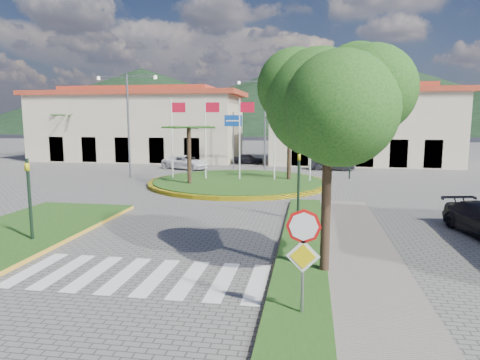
% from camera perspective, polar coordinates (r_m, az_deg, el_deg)
% --- Properties ---
extents(ground, '(160.00, 160.00, 0.00)m').
position_cam_1_polar(ground, '(10.19, -22.79, -19.69)').
color(ground, slate).
rests_on(ground, ground).
extents(sidewalk_right, '(4.00, 28.00, 0.15)m').
position_cam_1_polar(sidewalk_right, '(10.64, 14.45, -17.61)').
color(sidewalk_right, gray).
rests_on(sidewalk_right, ground).
extents(verge_right, '(1.60, 28.00, 0.18)m').
position_cam_1_polar(verge_right, '(10.59, 7.66, -17.45)').
color(verge_right, '#224A15').
rests_on(verge_right, ground).
extents(crosswalk, '(8.00, 3.00, 0.01)m').
position_cam_1_polar(crosswalk, '(13.42, -13.50, -12.29)').
color(crosswalk, silver).
rests_on(crosswalk, ground).
extents(roundabout_island, '(12.70, 12.70, 6.00)m').
position_cam_1_polar(roundabout_island, '(30.30, -0.21, -0.24)').
color(roundabout_island, yellow).
rests_on(roundabout_island, ground).
extents(stop_sign, '(0.80, 0.11, 2.65)m').
position_cam_1_polar(stop_sign, '(9.93, 8.43, -8.68)').
color(stop_sign, slate).
rests_on(stop_sign, ground).
extents(deciduous_tree, '(3.60, 3.60, 6.80)m').
position_cam_1_polar(deciduous_tree, '(12.56, 11.81, 10.41)').
color(deciduous_tree, black).
rests_on(deciduous_tree, ground).
extents(traffic_light_left, '(0.15, 0.18, 3.20)m').
position_cam_1_polar(traffic_light_left, '(17.58, -26.29, -1.51)').
color(traffic_light_left, black).
rests_on(traffic_light_left, ground).
extents(traffic_light_right, '(0.15, 0.18, 3.20)m').
position_cam_1_polar(traffic_light_right, '(19.74, 7.83, 0.27)').
color(traffic_light_right, black).
rests_on(traffic_light_right, ground).
extents(traffic_light_far, '(0.18, 0.15, 3.20)m').
position_cam_1_polar(traffic_light_far, '(33.78, 14.48, 3.41)').
color(traffic_light_far, black).
rests_on(traffic_light_far, ground).
extents(direction_sign_west, '(1.60, 0.14, 5.20)m').
position_cam_1_polar(direction_sign_west, '(39.16, -0.91, 6.64)').
color(direction_sign_west, slate).
rests_on(direction_sign_west, ground).
extents(direction_sign_east, '(1.60, 0.14, 5.20)m').
position_cam_1_polar(direction_sign_east, '(38.58, 6.46, 6.56)').
color(direction_sign_east, slate).
rests_on(direction_sign_east, ground).
extents(street_lamp_centre, '(4.80, 0.16, 8.00)m').
position_cam_1_polar(street_lamp_centre, '(37.75, 3.35, 8.03)').
color(street_lamp_centre, slate).
rests_on(street_lamp_centre, ground).
extents(street_lamp_west, '(4.80, 0.16, 8.00)m').
position_cam_1_polar(street_lamp_west, '(34.51, -14.68, 7.75)').
color(street_lamp_west, slate).
rests_on(street_lamp_west, ground).
extents(building_left, '(23.32, 9.54, 8.05)m').
position_cam_1_polar(building_left, '(49.36, -13.35, 7.20)').
color(building_left, beige).
rests_on(building_left, ground).
extents(building_right, '(19.08, 9.54, 8.05)m').
position_cam_1_polar(building_right, '(45.82, 15.79, 7.04)').
color(building_right, beige).
rests_on(building_right, ground).
extents(hill_far_west, '(140.00, 140.00, 22.00)m').
position_cam_1_polar(hill_far_west, '(159.40, -12.92, 10.39)').
color(hill_far_west, black).
rests_on(hill_far_west, ground).
extents(hill_far_mid, '(180.00, 180.00, 30.00)m').
position_cam_1_polar(hill_far_mid, '(168.15, 13.08, 11.63)').
color(hill_far_mid, black).
rests_on(hill_far_mid, ground).
extents(hill_near_back, '(110.00, 110.00, 16.00)m').
position_cam_1_polar(hill_near_back, '(138.40, 3.24, 9.68)').
color(hill_near_back, black).
rests_on(hill_near_back, ground).
extents(white_van, '(4.90, 3.45, 1.24)m').
position_cam_1_polar(white_van, '(39.39, -7.21, 2.34)').
color(white_van, white).
rests_on(white_van, ground).
extents(car_dark_a, '(3.17, 1.49, 1.05)m').
position_cam_1_polar(car_dark_a, '(43.47, 1.10, 2.83)').
color(car_dark_a, black).
rests_on(car_dark_a, ground).
extents(car_dark_b, '(4.07, 1.66, 1.31)m').
position_cam_1_polar(car_dark_b, '(39.26, 12.17, 2.25)').
color(car_dark_b, black).
rests_on(car_dark_b, ground).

